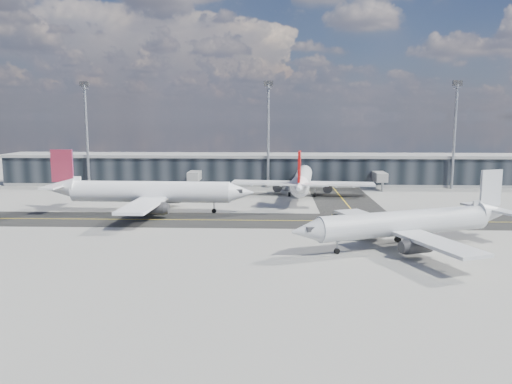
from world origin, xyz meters
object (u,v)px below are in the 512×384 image
airliner_near (408,223)px  service_van (287,187)px  baggage_tug (331,220)px  airliner_af (148,192)px  airliner_redtail (302,180)px

airliner_near → service_van: 61.01m
baggage_tug → airliner_af: bearing=-101.8°
airliner_af → baggage_tug: airliner_af is taller
airliner_redtail → airliner_near: airliner_redtail is taller
airliner_redtail → airliner_near: (13.08, -47.60, -0.38)m
airliner_redtail → baggage_tug: (3.42, -33.08, -3.05)m
baggage_tug → service_van: (-6.98, 44.11, -0.25)m
airliner_af → airliner_redtail: bearing=125.4°
airliner_af → service_van: airliner_af is taller
service_van → airliner_af: bearing=-167.6°
baggage_tug → service_van: size_ratio=0.62×
airliner_af → airliner_redtail: size_ratio=1.04×
airliner_af → airliner_near: size_ratio=1.19×
airliner_af → airliner_near: (45.71, -25.82, -0.55)m
baggage_tug → service_van: baggage_tug is taller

